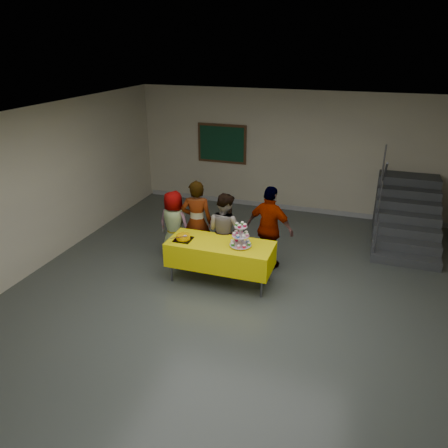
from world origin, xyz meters
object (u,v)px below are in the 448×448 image
at_px(schoolchild_b, 197,222).
at_px(schoolchild_d, 270,228).
at_px(bake_table, 220,254).
at_px(schoolchild_a, 174,225).
at_px(staircase, 405,216).
at_px(cupcake_stand, 241,237).
at_px(schoolchild_c, 225,231).
at_px(bear_cake, 183,237).
at_px(noticeboard, 222,144).

bearing_deg(schoolchild_b, schoolchild_d, 173.93).
xyz_separation_m(bake_table, schoolchild_a, (-1.18, 0.62, 0.14)).
bearing_deg(staircase, bake_table, -135.75).
bearing_deg(bake_table, cupcake_stand, -3.32).
height_order(cupcake_stand, staircase, staircase).
bearing_deg(cupcake_stand, staircase, 48.01).
height_order(bake_table, schoolchild_c, schoolchild_c).
bearing_deg(staircase, schoolchild_b, -147.12).
relative_size(bear_cake, schoolchild_a, 0.26).
bearing_deg(schoolchild_a, staircase, -143.09).
bearing_deg(staircase, schoolchild_a, -150.25).
height_order(schoolchild_a, schoolchild_d, schoolchild_d).
distance_m(schoolchild_a, schoolchild_c, 1.07).
height_order(bake_table, schoolchild_d, schoolchild_d).
height_order(schoolchild_a, noticeboard, noticeboard).
height_order(bake_table, staircase, staircase).
height_order(bake_table, bear_cake, bear_cake).
bearing_deg(cupcake_stand, noticeboard, 113.15).
relative_size(bake_table, noticeboard, 1.45).
bearing_deg(bake_table, schoolchild_d, 48.13).
distance_m(staircase, noticeboard, 4.76).
bearing_deg(bear_cake, staircase, 39.72).
bearing_deg(bake_table, schoolchild_c, 101.08).
xyz_separation_m(bear_cake, schoolchild_b, (-0.02, 0.70, 0.00)).
relative_size(schoolchild_b, schoolchild_c, 1.11).
bearing_deg(bake_table, bear_cake, -171.94).
height_order(cupcake_stand, schoolchild_b, schoolchild_b).
relative_size(schoolchild_c, schoolchild_d, 0.91).
bearing_deg(bear_cake, noticeboard, 99.25).
bearing_deg(schoolchild_b, bear_cake, 78.47).
relative_size(bear_cake, noticeboard, 0.28).
bearing_deg(bear_cake, bake_table, 8.06).
relative_size(bake_table, schoolchild_a, 1.35).
bearing_deg(schoolchild_c, schoolchild_a, 19.86).
bearing_deg(schoolchild_b, staircase, -160.48).
bearing_deg(schoolchild_d, bake_table, 64.04).
relative_size(cupcake_stand, schoolchild_b, 0.27).
bearing_deg(bake_table, noticeboard, 108.53).
bearing_deg(bear_cake, schoolchild_c, 49.82).
xyz_separation_m(schoolchild_c, staircase, (3.33, 2.57, -0.26)).
distance_m(schoolchild_a, noticeboard, 3.48).
bearing_deg(schoolchild_d, staircase, -121.04).
bearing_deg(cupcake_stand, bake_table, 176.68).
bearing_deg(schoolchild_d, schoolchild_c, 31.06).
bearing_deg(schoolchild_a, schoolchild_c, -175.75).
distance_m(bake_table, schoolchild_a, 1.34).
distance_m(schoolchild_a, schoolchild_d, 1.90).
relative_size(schoolchild_a, schoolchild_c, 0.93).
xyz_separation_m(bear_cake, noticeboard, (-0.66, 4.07, 0.77)).
bearing_deg(cupcake_stand, schoolchild_c, 129.67).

